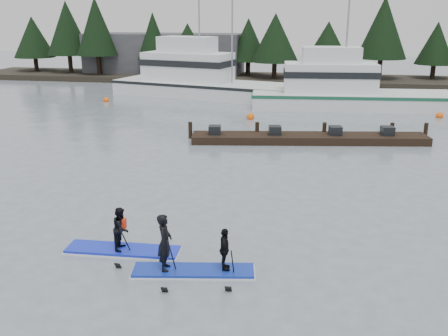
% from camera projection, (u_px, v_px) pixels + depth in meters
% --- Properties ---
extents(ground, '(160.00, 160.00, 0.00)m').
position_uv_depth(ground, '(189.00, 260.00, 15.19)').
color(ground, slate).
rests_on(ground, ground).
extents(far_shore, '(70.00, 8.00, 0.60)m').
position_uv_depth(far_shore, '(283.00, 79.00, 54.57)').
color(far_shore, '#2D281E').
rests_on(far_shore, ground).
extents(treeline, '(60.00, 4.00, 8.00)m').
position_uv_depth(treeline, '(283.00, 82.00, 54.66)').
color(treeline, black).
rests_on(treeline, ground).
extents(waterfront_building, '(18.00, 6.00, 5.00)m').
position_uv_depth(waterfront_building, '(164.00, 56.00, 58.20)').
color(waterfront_building, '#4C4C51').
rests_on(waterfront_building, ground).
extents(fishing_boat_large, '(18.25, 8.99, 9.94)m').
position_uv_depth(fishing_boat_large, '(203.00, 88.00, 45.31)').
color(fishing_boat_large, white).
rests_on(fishing_boat_large, ground).
extents(fishing_boat_medium, '(16.08, 5.83, 9.20)m').
position_uv_depth(fishing_boat_medium, '(347.00, 99.00, 39.62)').
color(fishing_boat_medium, white).
rests_on(fishing_boat_medium, ground).
extents(floating_dock, '(13.72, 3.93, 0.45)m').
position_uv_depth(floating_dock, '(309.00, 138.00, 29.03)').
color(floating_dock, black).
rests_on(floating_dock, ground).
extents(buoy_c, '(0.51, 0.51, 0.51)m').
position_uv_depth(buoy_c, '(439.00, 118.00, 35.95)').
color(buoy_c, '#FF5D0C').
rests_on(buoy_c, ground).
extents(buoy_a, '(0.49, 0.49, 0.49)m').
position_uv_depth(buoy_a, '(106.00, 102.00, 42.49)').
color(buoy_a, '#FF5D0C').
rests_on(buoy_a, ground).
extents(buoy_b, '(0.56, 0.56, 0.56)m').
position_uv_depth(buoy_b, '(250.00, 119.00, 35.47)').
color(buoy_b, '#FF5D0C').
rests_on(buoy_b, ground).
extents(paddleboard_solo, '(3.58, 1.17, 1.90)m').
position_uv_depth(paddleboard_solo, '(122.00, 238.00, 15.54)').
color(paddleboard_solo, '#1629D0').
rests_on(paddleboard_solo, ground).
extents(paddleboard_duo, '(3.58, 1.48, 2.27)m').
position_uv_depth(paddleboard_duo, '(191.00, 254.00, 14.24)').
color(paddleboard_duo, '#112CA7').
rests_on(paddleboard_duo, ground).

